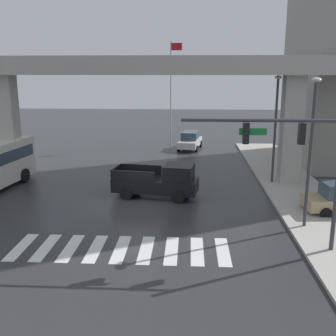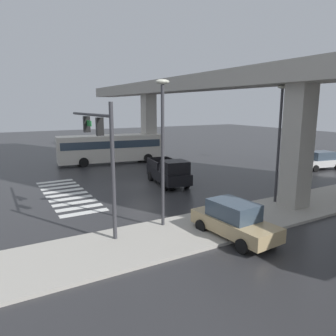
% 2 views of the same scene
% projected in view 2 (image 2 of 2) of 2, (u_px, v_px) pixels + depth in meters
% --- Properties ---
extents(ground_plane, '(120.00, 120.00, 0.00)m').
position_uv_depth(ground_plane, '(143.00, 184.00, 24.70)').
color(ground_plane, '#2D2D30').
extents(crosswalk_stripes, '(9.35, 2.80, 0.01)m').
position_uv_depth(crosswalk_stripes, '(67.00, 194.00, 21.87)').
color(crosswalk_stripes, silver).
rests_on(crosswalk_stripes, ground).
extents(elevated_overpass, '(48.44, 2.59, 8.47)m').
position_uv_depth(elevated_overpass, '(201.00, 90.00, 25.88)').
color(elevated_overpass, '#ADA89E').
rests_on(elevated_overpass, ground).
extents(sidewalk_east, '(4.00, 36.00, 0.15)m').
position_uv_depth(sidewalk_east, '(253.00, 216.00, 17.33)').
color(sidewalk_east, '#ADA89E').
rests_on(sidewalk_east, ground).
extents(pickup_truck, '(5.33, 2.66, 2.08)m').
position_uv_depth(pickup_truck, '(169.00, 173.00, 24.32)').
color(pickup_truck, black).
rests_on(pickup_truck, ground).
extents(city_bus, '(3.89, 11.03, 2.99)m').
position_uv_depth(city_bus, '(110.00, 147.00, 33.58)').
color(city_bus, beige).
rests_on(city_bus, ground).
extents(sedan_tan, '(4.41, 2.18, 1.72)m').
position_uv_depth(sedan_tan, '(234.00, 220.00, 14.59)').
color(sedan_tan, tan).
rests_on(sedan_tan, ground).
extents(sedan_white, '(2.51, 4.54, 1.72)m').
position_uv_depth(sedan_white, '(320.00, 160.00, 30.47)').
color(sedan_white, silver).
rests_on(sedan_white, ground).
extents(traffic_signal_mast, '(6.49, 0.32, 6.20)m').
position_uv_depth(traffic_signal_mast, '(100.00, 141.00, 14.93)').
color(traffic_signal_mast, '#38383D').
rests_on(traffic_signal_mast, ground).
extents(street_lamp_near_corner, '(0.44, 0.70, 7.24)m').
position_uv_depth(street_lamp_near_corner, '(163.00, 137.00, 15.07)').
color(street_lamp_near_corner, '#38383D').
rests_on(street_lamp_near_corner, ground).
extents(street_lamp_mid_block, '(0.44, 0.70, 7.24)m').
position_uv_depth(street_lamp_mid_block, '(280.00, 131.00, 18.96)').
color(street_lamp_mid_block, '#38383D').
rests_on(street_lamp_mid_block, ground).
extents(flagpole, '(1.16, 0.12, 10.34)m').
position_uv_depth(flagpole, '(318.00, 106.00, 31.89)').
color(flagpole, silver).
rests_on(flagpole, ground).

